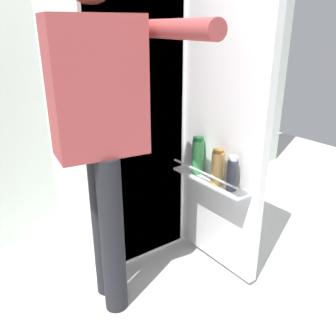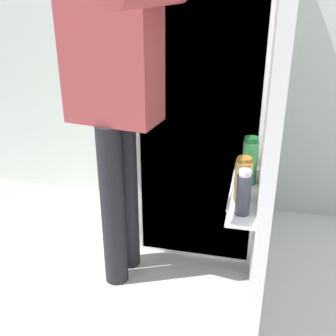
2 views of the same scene
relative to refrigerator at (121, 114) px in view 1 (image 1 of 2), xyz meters
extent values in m
plane|color=silver|center=(-0.03, -0.52, -0.90)|extent=(6.33, 6.33, 0.00)
cube|color=beige|center=(-0.03, 0.42, 0.32)|extent=(4.40, 0.10, 2.44)
cube|color=white|center=(-0.03, 0.05, 0.00)|extent=(0.64, 0.65, 1.79)
cube|color=white|center=(-0.03, -0.27, 0.00)|extent=(0.60, 0.01, 1.75)
cube|color=white|center=(-0.03, -0.22, 0.01)|extent=(0.56, 0.09, 0.01)
cube|color=white|center=(0.32, -0.58, 0.00)|extent=(0.05, 0.62, 1.73)
cube|color=white|center=(0.24, -0.58, -0.31)|extent=(0.12, 0.54, 0.01)
cylinder|color=silver|center=(0.18, -0.58, -0.25)|extent=(0.01, 0.52, 0.01)
cylinder|color=#333842|center=(0.24, -0.75, -0.22)|extent=(0.06, 0.06, 0.17)
cylinder|color=silver|center=(0.24, -0.75, -0.12)|extent=(0.05, 0.05, 0.02)
cylinder|color=green|center=(0.25, -0.46, -0.20)|extent=(0.07, 0.07, 0.20)
cylinder|color=#195B28|center=(0.25, -0.46, -0.09)|extent=(0.06, 0.06, 0.02)
cylinder|color=tan|center=(0.23, -0.65, -0.21)|extent=(0.07, 0.07, 0.18)
cylinder|color=#996623|center=(0.23, -0.65, -0.11)|extent=(0.06, 0.06, 0.02)
cylinder|color=red|center=(0.07, -0.22, 0.06)|extent=(0.07, 0.07, 0.08)
cylinder|color=black|center=(-0.37, -0.41, -0.47)|extent=(0.12, 0.12, 0.85)
cylinder|color=black|center=(-0.39, -0.56, -0.47)|extent=(0.12, 0.12, 0.85)
cube|color=#9E3D3D|center=(-0.38, -0.48, 0.26)|extent=(0.44, 0.28, 0.61)
cylinder|color=#9E3D3D|center=(-0.35, -0.28, 0.24)|extent=(0.08, 0.08, 0.57)
cylinder|color=#9E3D3D|center=(-0.13, -0.73, 0.50)|extent=(0.17, 0.58, 0.08)
camera|label=1|loc=(-1.07, -1.94, 0.52)|focal=37.98mm
camera|label=2|loc=(0.27, -2.21, 0.55)|focal=44.15mm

